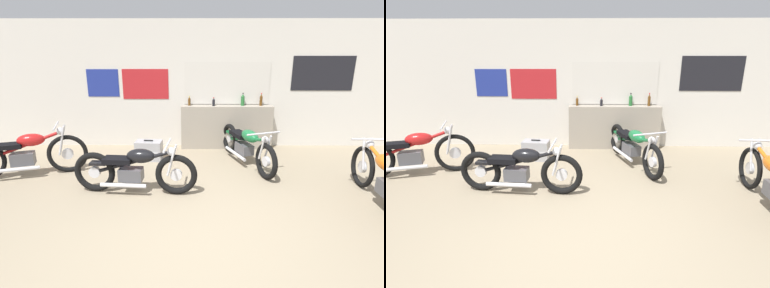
# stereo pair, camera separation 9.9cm
# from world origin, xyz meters

# --- Properties ---
(ground_plane) EXTENTS (24.00, 24.00, 0.00)m
(ground_plane) POSITION_xyz_m (0.00, 0.00, 0.00)
(ground_plane) COLOR gray
(wall_back) EXTENTS (10.00, 0.07, 2.80)m
(wall_back) POSITION_xyz_m (0.03, 3.78, 1.40)
(wall_back) COLOR silver
(wall_back) RESTS_ON ground_plane
(sill_counter) EXTENTS (2.05, 0.28, 0.97)m
(sill_counter) POSITION_xyz_m (0.74, 3.60, 0.49)
(sill_counter) COLOR gray
(sill_counter) RESTS_ON ground_plane
(bottle_leftmost) EXTENTS (0.06, 0.06, 0.21)m
(bottle_leftmost) POSITION_xyz_m (-0.11, 3.64, 1.07)
(bottle_leftmost) COLOR #5B3814
(bottle_leftmost) RESTS_ON sill_counter
(bottle_left_center) EXTENTS (0.06, 0.06, 0.19)m
(bottle_left_center) POSITION_xyz_m (0.43, 3.59, 1.06)
(bottle_left_center) COLOR black
(bottle_left_center) RESTS_ON sill_counter
(bottle_center) EXTENTS (0.08, 0.08, 0.28)m
(bottle_center) POSITION_xyz_m (1.09, 3.64, 1.10)
(bottle_center) COLOR #23662D
(bottle_center) RESTS_ON sill_counter
(bottle_right_center) EXTENTS (0.06, 0.06, 0.28)m
(bottle_right_center) POSITION_xyz_m (1.49, 3.63, 1.10)
(bottle_right_center) COLOR #5B3814
(bottle_right_center) RESTS_ON sill_counter
(motorcycle_black) EXTENTS (1.96, 0.64, 0.82)m
(motorcycle_black) POSITION_xyz_m (-0.92, 1.29, 0.40)
(motorcycle_black) COLOR black
(motorcycle_black) RESTS_ON ground_plane
(motorcycle_red) EXTENTS (1.99, 0.80, 0.91)m
(motorcycle_red) POSITION_xyz_m (-2.96, 1.93, 0.43)
(motorcycle_red) COLOR black
(motorcycle_red) RESTS_ON ground_plane
(motorcycle_green) EXTENTS (0.88, 2.04, 0.80)m
(motorcycle_green) POSITION_xyz_m (1.02, 2.55, 0.40)
(motorcycle_green) COLOR black
(motorcycle_green) RESTS_ON ground_plane
(hard_case_silver) EXTENTS (0.55, 0.36, 0.42)m
(hard_case_silver) POSITION_xyz_m (-0.93, 2.79, 0.20)
(hard_case_silver) COLOR #9E9EA3
(hard_case_silver) RESTS_ON ground_plane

